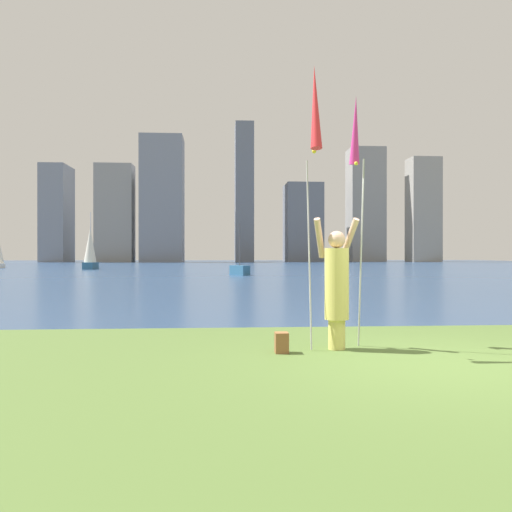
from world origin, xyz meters
The scene contains 14 objects.
ground centered at (0.00, 50.95, -0.06)m, with size 120.00×138.00×0.12m.
person centered at (-1.17, 1.13, 0.95)m, with size 0.71×0.52×1.93m.
kite_flag_left centered at (-1.56, 0.75, 3.33)m, with size 0.16×0.89×4.03m.
kite_flag_right centered at (-0.78, 1.55, 3.20)m, with size 0.16×0.63×3.83m.
bag centered at (-2.01, 0.89, 0.14)m, with size 0.19×0.21×0.29m.
sailboat_0 centered at (-15.04, 44.13, 1.78)m, with size 1.19×2.34×5.37m.
sailboat_2 centered at (-1.53, 29.11, 0.35)m, with size 1.37×1.74×3.48m.
skyline_tower_0 centered at (-32.75, 92.91, 8.84)m, with size 4.45×7.75×17.68m.
skyline_tower_1 centered at (-21.70, 90.10, 8.78)m, with size 6.62×4.42×17.56m.
skyline_tower_2 centered at (-13.27, 90.48, 11.36)m, with size 7.54×6.92×22.73m.
skyline_tower_3 centered at (1.71, 92.90, 12.88)m, with size 3.38×6.90×25.77m.
skyline_tower_4 centered at (13.06, 93.97, 7.42)m, with size 6.80×7.96×14.83m.
skyline_tower_5 centered at (25.49, 94.70, 10.97)m, with size 6.59×5.86×21.94m.
skyline_tower_6 centered at (35.46, 90.65, 9.76)m, with size 5.54×4.68×19.52m.
Camera 1 is at (-2.88, -6.49, 1.39)m, focal length 37.09 mm.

